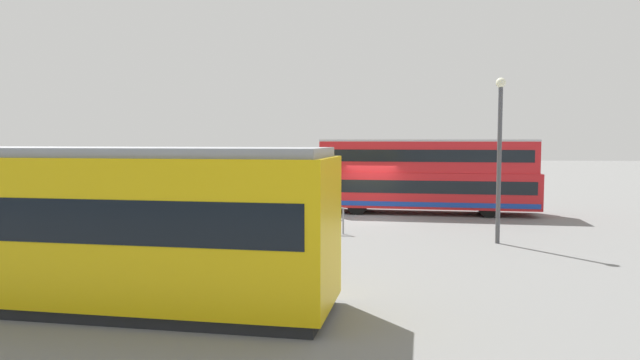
{
  "coord_description": "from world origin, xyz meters",
  "views": [
    {
      "loc": [
        -0.69,
        26.93,
        3.78
      ],
      "look_at": [
        1.82,
        5.28,
        2.22
      ],
      "focal_mm": 31.5,
      "sensor_mm": 36.0,
      "label": 1
    }
  ],
  "objects": [
    {
      "name": "ground_plane",
      "position": [
        0.0,
        0.0,
        0.0
      ],
      "size": [
        160.0,
        160.0,
        0.0
      ],
      "primitive_type": "plane",
      "color": "slate"
    },
    {
      "name": "street_lamp",
      "position": [
        -4.8,
        5.99,
        3.57
      ],
      "size": [
        0.36,
        0.36,
        6.01
      ],
      "color": "#4C4C51",
      "rests_on": "ground"
    },
    {
      "name": "pedestrian_near_railing",
      "position": [
        3.11,
        3.55,
        1.03
      ],
      "size": [
        0.45,
        0.45,
        1.77
      ],
      "color": "#33384C",
      "rests_on": "ground"
    },
    {
      "name": "double_decker_bus",
      "position": [
        -2.77,
        -2.25,
        1.95
      ],
      "size": [
        11.15,
        3.26,
        3.8
      ],
      "color": "red",
      "rests_on": "ground"
    },
    {
      "name": "tram_yellow",
      "position": [
        7.92,
        14.92,
        1.87
      ],
      "size": [
        15.22,
        3.66,
        3.61
      ],
      "color": "#E5B70C",
      "rests_on": "ground"
    },
    {
      "name": "info_sign",
      "position": [
        8.79,
        3.81,
        1.66
      ],
      "size": [
        1.03,
        0.17,
        2.41
      ],
      "color": "slate",
      "rests_on": "ground"
    },
    {
      "name": "pedestrian_railing",
      "position": [
        5.5,
        4.61,
        0.75
      ],
      "size": [
        9.16,
        0.11,
        1.08
      ],
      "color": "gray",
      "rests_on": "ground"
    }
  ]
}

